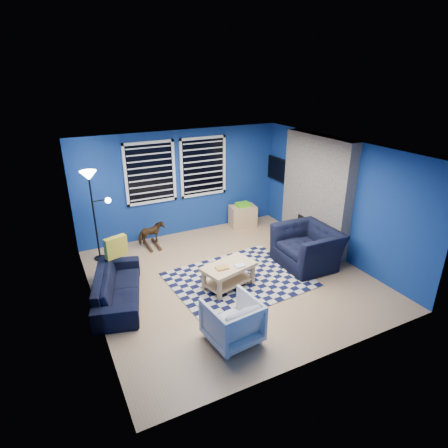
% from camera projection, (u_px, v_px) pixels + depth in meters
% --- Properties ---
extents(floor, '(5.00, 5.00, 0.00)m').
position_uv_depth(floor, '(230.00, 278.00, 7.28)').
color(floor, tan).
rests_on(floor, ground).
extents(ceiling, '(5.00, 5.00, 0.00)m').
position_uv_depth(ceiling, '(231.00, 150.00, 6.32)').
color(ceiling, white).
rests_on(ceiling, wall_back).
extents(wall_back, '(5.00, 0.00, 5.00)m').
position_uv_depth(wall_back, '(182.00, 183.00, 8.86)').
color(wall_back, navy).
rests_on(wall_back, floor).
extents(wall_left, '(0.00, 5.00, 5.00)m').
position_uv_depth(wall_left, '(87.00, 245.00, 5.76)').
color(wall_left, navy).
rests_on(wall_left, floor).
extents(wall_right, '(0.00, 5.00, 5.00)m').
position_uv_depth(wall_right, '(336.00, 198.00, 7.84)').
color(wall_right, navy).
rests_on(wall_right, floor).
extents(fireplace, '(0.65, 2.00, 2.50)m').
position_uv_depth(fireplace, '(315.00, 195.00, 8.21)').
color(fireplace, gray).
rests_on(fireplace, floor).
extents(window_left, '(1.17, 0.06, 1.42)m').
position_uv_depth(window_left, '(150.00, 173.00, 8.38)').
color(window_left, black).
rests_on(window_left, wall_back).
extents(window_right, '(1.17, 0.06, 1.42)m').
position_uv_depth(window_right, '(203.00, 167.00, 8.92)').
color(window_right, black).
rests_on(window_right, wall_back).
extents(tv, '(0.07, 1.00, 0.58)m').
position_uv_depth(tv, '(280.00, 170.00, 9.41)').
color(tv, black).
rests_on(tv, wall_right).
extents(rug, '(2.64, 2.17, 0.02)m').
position_uv_depth(rug, '(239.00, 279.00, 7.22)').
color(rug, black).
rests_on(rug, floor).
extents(sofa, '(1.98, 1.19, 0.54)m').
position_uv_depth(sofa, '(118.00, 287.00, 6.48)').
color(sofa, black).
rests_on(sofa, floor).
extents(armchair_big, '(1.23, 1.08, 0.79)m').
position_uv_depth(armchair_big, '(307.00, 247.00, 7.64)').
color(armchair_big, black).
rests_on(armchair_big, floor).
extents(armchair_bent, '(0.81, 0.82, 0.68)m').
position_uv_depth(armchair_bent, '(232.00, 321.00, 5.50)').
color(armchair_bent, gray).
rests_on(armchair_bent, floor).
extents(rocking_horse, '(0.40, 0.64, 0.51)m').
position_uv_depth(rocking_horse, '(151.00, 234.00, 8.44)').
color(rocking_horse, '#452816').
rests_on(rocking_horse, floor).
extents(coffee_table, '(1.08, 0.79, 0.48)m').
position_uv_depth(coffee_table, '(229.00, 271.00, 6.85)').
color(coffee_table, tan).
rests_on(coffee_table, rug).
extents(cabinet, '(0.70, 0.52, 0.63)m').
position_uv_depth(cabinet, '(243.00, 216.00, 9.59)').
color(cabinet, tan).
rests_on(cabinet, floor).
extents(floor_lamp, '(0.52, 0.32, 1.92)m').
position_uv_depth(floor_lamp, '(91.00, 188.00, 7.42)').
color(floor_lamp, black).
rests_on(floor_lamp, floor).
extents(throw_pillow, '(0.44, 0.24, 0.40)m').
position_uv_depth(throw_pillow, '(116.00, 247.00, 6.87)').
color(throw_pillow, gold).
rests_on(throw_pillow, sofa).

